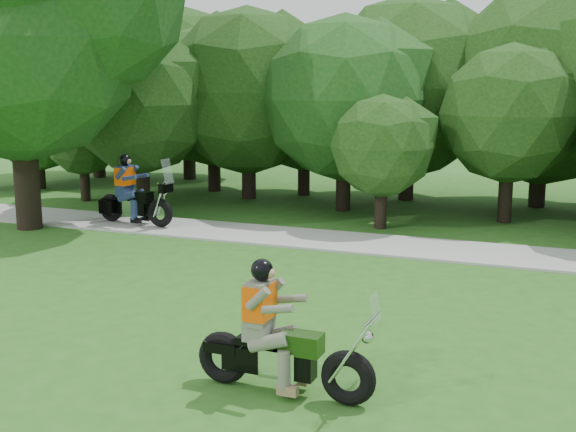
% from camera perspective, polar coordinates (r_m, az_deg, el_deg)
% --- Properties ---
extents(ground, '(100.00, 100.00, 0.00)m').
position_cam_1_polar(ground, '(10.34, 1.19, -12.13)').
color(ground, '#2B5C1A').
rests_on(ground, ground).
extents(walkway, '(60.00, 2.20, 0.06)m').
position_cam_1_polar(walkway, '(17.71, 10.37, -2.51)').
color(walkway, '#A3A39E').
rests_on(walkway, ground).
extents(tree_line, '(39.51, 11.55, 7.45)m').
position_cam_1_polar(tree_line, '(23.57, 14.72, 9.31)').
color(tree_line, black).
rests_on(tree_line, ground).
extents(big_tree_west, '(8.64, 6.56, 9.96)m').
position_cam_1_polar(big_tree_west, '(21.09, -20.15, 14.78)').
color(big_tree_west, black).
rests_on(big_tree_west, ground).
extents(chopper_motorcycle, '(2.48, 0.66, 1.77)m').
position_cam_1_polar(chopper_motorcycle, '(9.45, -1.04, -10.11)').
color(chopper_motorcycle, black).
rests_on(chopper_motorcycle, ground).
extents(touring_motorcycle, '(2.56, 0.92, 1.95)m').
position_cam_1_polar(touring_motorcycle, '(20.58, -12.35, 1.34)').
color(touring_motorcycle, black).
rests_on(touring_motorcycle, walkway).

